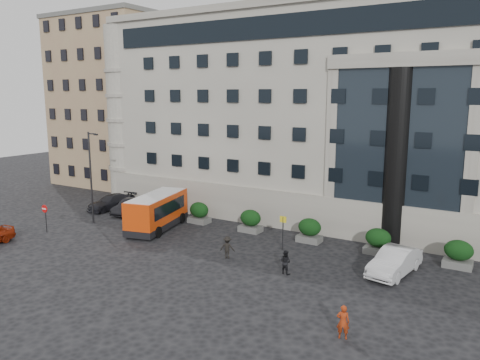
# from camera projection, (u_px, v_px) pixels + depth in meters

# --- Properties ---
(ground) EXTENTS (120.00, 120.00, 0.00)m
(ground) POSITION_uv_depth(u_px,v_px,m) (180.00, 257.00, 32.52)
(ground) COLOR black
(ground) RESTS_ON ground
(civic_building) EXTENTS (44.00, 24.00, 18.00)m
(civic_building) POSITION_uv_depth(u_px,v_px,m) (364.00, 116.00, 46.36)
(civic_building) COLOR gray
(civic_building) RESTS_ON ground
(entrance_column) EXTENTS (1.80, 1.80, 13.00)m
(entrance_column) POSITION_uv_depth(u_px,v_px,m) (397.00, 159.00, 33.91)
(entrance_column) COLOR black
(entrance_column) RESTS_ON ground
(apartment_near) EXTENTS (14.00, 14.00, 20.00)m
(apartment_near) POSITION_uv_depth(u_px,v_px,m) (128.00, 103.00, 59.76)
(apartment_near) COLOR #967557
(apartment_near) RESTS_ON ground
(apartment_far) EXTENTS (13.00, 13.00, 22.00)m
(apartment_far) POSITION_uv_depth(u_px,v_px,m) (193.00, 95.00, 76.26)
(apartment_far) COLOR #7B6447
(apartment_far) RESTS_ON ground
(hedge_a) EXTENTS (1.80, 1.26, 1.84)m
(hedge_a) POSITION_uv_depth(u_px,v_px,m) (199.00, 213.00, 40.95)
(hedge_a) COLOR #535351
(hedge_a) RESTS_ON ground
(hedge_b) EXTENTS (1.80, 1.26, 1.84)m
(hedge_b) POSITION_uv_depth(u_px,v_px,m) (251.00, 221.00, 38.31)
(hedge_b) COLOR #535351
(hedge_b) RESTS_ON ground
(hedge_c) EXTENTS (1.80, 1.26, 1.84)m
(hedge_c) POSITION_uv_depth(u_px,v_px,m) (310.00, 230.00, 35.66)
(hedge_c) COLOR #535351
(hedge_c) RESTS_ON ground
(hedge_d) EXTENTS (1.80, 1.26, 1.84)m
(hedge_d) POSITION_uv_depth(u_px,v_px,m) (378.00, 241.00, 33.02)
(hedge_d) COLOR #535351
(hedge_d) RESTS_ON ground
(hedge_e) EXTENTS (1.80, 1.26, 1.84)m
(hedge_e) POSITION_uv_depth(u_px,v_px,m) (458.00, 254.00, 30.37)
(hedge_e) COLOR #535351
(hedge_e) RESTS_ON ground
(street_lamp) EXTENTS (1.16, 0.18, 8.00)m
(street_lamp) POSITION_uv_depth(u_px,v_px,m) (91.00, 174.00, 40.33)
(street_lamp) COLOR #262628
(street_lamp) RESTS_ON ground
(bus_stop_sign) EXTENTS (0.50, 0.08, 2.52)m
(bus_stop_sign) POSITION_uv_depth(u_px,v_px,m) (283.00, 227.00, 33.62)
(bus_stop_sign) COLOR #262628
(bus_stop_sign) RESTS_ON ground
(no_entry_sign) EXTENTS (0.64, 0.16, 2.32)m
(no_entry_sign) POSITION_uv_depth(u_px,v_px,m) (45.00, 213.00, 37.97)
(no_entry_sign) COLOR #262628
(no_entry_sign) RESTS_ON ground
(minibus) EXTENTS (3.97, 7.36, 2.92)m
(minibus) POSITION_uv_depth(u_px,v_px,m) (157.00, 210.00, 39.00)
(minibus) COLOR red
(minibus) RESTS_ON ground
(red_truck) EXTENTS (2.91, 5.31, 2.73)m
(red_truck) POSITION_uv_depth(u_px,v_px,m) (154.00, 177.00, 55.55)
(red_truck) COLOR maroon
(red_truck) RESTS_ON ground
(parked_car_b) EXTENTS (2.05, 4.40, 1.40)m
(parked_car_b) POSITION_uv_depth(u_px,v_px,m) (130.00, 206.00, 44.14)
(parked_car_b) COLOR black
(parked_car_b) RESTS_ON ground
(parked_car_c) EXTENTS (2.74, 5.20, 1.44)m
(parked_car_c) POSITION_uv_depth(u_px,v_px,m) (111.00, 202.00, 45.86)
(parked_car_c) COLOR black
(parked_car_c) RESTS_ON ground
(parked_car_d) EXTENTS (2.16, 4.63, 1.28)m
(parked_car_d) POSITION_uv_depth(u_px,v_px,m) (167.00, 193.00, 50.65)
(parked_car_d) COLOR black
(parked_car_d) RESTS_ON ground
(white_taxi) EXTENTS (2.56, 5.24, 1.65)m
(white_taxi) POSITION_uv_depth(u_px,v_px,m) (395.00, 262.00, 29.25)
(white_taxi) COLOR silver
(white_taxi) RESTS_ON ground
(pedestrian_a) EXTENTS (0.68, 0.54, 1.64)m
(pedestrian_a) POSITION_uv_depth(u_px,v_px,m) (343.00, 322.00, 21.51)
(pedestrian_a) COLOR #9A2D0F
(pedestrian_a) RESTS_ON ground
(pedestrian_b) EXTENTS (0.84, 0.70, 1.54)m
(pedestrian_b) POSITION_uv_depth(u_px,v_px,m) (285.00, 262.00, 29.34)
(pedestrian_b) COLOR black
(pedestrian_b) RESTS_ON ground
(pedestrian_c) EXTENTS (1.14, 0.85, 1.56)m
(pedestrian_c) POSITION_uv_depth(u_px,v_px,m) (227.00, 247.00, 32.09)
(pedestrian_c) COLOR black
(pedestrian_c) RESTS_ON ground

